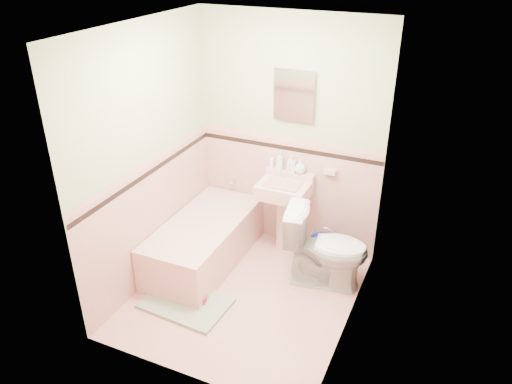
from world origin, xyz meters
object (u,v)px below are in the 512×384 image
at_px(sink, 283,217).
at_px(shoe, 198,298).
at_px(soap_bottle_mid, 292,164).
at_px(toilet, 326,248).
at_px(medicine_cabinet, 294,95).
at_px(bucket, 323,250).
at_px(soap_bottle_right, 300,166).
at_px(soap_bottle_left, 280,161).
at_px(bathtub, 205,243).

bearing_deg(sink, shoe, -108.70).
bearing_deg(soap_bottle_mid, toilet, -43.03).
xyz_separation_m(medicine_cabinet, shoe, (-0.40, -1.39, -1.64)).
bearing_deg(toilet, bucket, 11.41).
bearing_deg(bucket, shoe, -127.08).
height_order(soap_bottle_right, shoe, soap_bottle_right).
relative_size(medicine_cabinet, soap_bottle_left, 2.26).
height_order(soap_bottle_right, toilet, soap_bottle_right).
distance_m(bathtub, soap_bottle_left, 1.18).
distance_m(sink, soap_bottle_mid, 0.59).
relative_size(medicine_cabinet, bucket, 1.65).
height_order(medicine_cabinet, soap_bottle_right, medicine_cabinet).
distance_m(bucket, shoe, 1.44).
distance_m(sink, medicine_cabinet, 1.30).
distance_m(bathtub, bucket, 1.26).
relative_size(bathtub, soap_bottle_right, 9.66).
relative_size(sink, soap_bottle_left, 4.04).
height_order(bathtub, soap_bottle_mid, soap_bottle_mid).
xyz_separation_m(bathtub, shoe, (0.28, -0.65, -0.16)).
relative_size(soap_bottle_mid, bucket, 0.66).
distance_m(sink, soap_bottle_right, 0.58).
height_order(sink, soap_bottle_right, soap_bottle_right).
bearing_deg(medicine_cabinet, sink, -90.00).
xyz_separation_m(medicine_cabinet, toilet, (0.59, -0.57, -1.29)).
distance_m(sink, soap_bottle_left, 0.61).
xyz_separation_m(sink, toilet, (0.59, -0.36, -0.00)).
bearing_deg(shoe, toilet, 29.80).
bearing_deg(soap_bottle_mid, bucket, -24.49).
bearing_deg(medicine_cabinet, bathtub, -132.58).
relative_size(medicine_cabinet, shoe, 2.82).
height_order(soap_bottle_left, soap_bottle_right, soap_bottle_left).
distance_m(toilet, shoe, 1.33).
bearing_deg(bathtub, sink, 37.93).
bearing_deg(bathtub, soap_bottle_right, 42.21).
bearing_deg(sink, medicine_cabinet, 90.00).
bearing_deg(soap_bottle_right, shoe, -110.27).
height_order(sink, soap_bottle_left, soap_bottle_left).
bearing_deg(toilet, soap_bottle_mid, 38.38).
bearing_deg(sink, toilet, -31.63).
xyz_separation_m(bathtub, soap_bottle_right, (0.78, 0.71, 0.73)).
bearing_deg(toilet, sink, 49.78).
bearing_deg(sink, soap_bottle_mid, 87.37).
height_order(bathtub, bucket, bathtub).
relative_size(medicine_cabinet, toilet, 0.57).
distance_m(soap_bottle_mid, shoe, 1.68).
height_order(medicine_cabinet, bucket, medicine_cabinet).
bearing_deg(shoe, soap_bottle_right, 60.07).
height_order(soap_bottle_left, shoe, soap_bottle_left).
bearing_deg(soap_bottle_mid, soap_bottle_right, 0.00).
xyz_separation_m(medicine_cabinet, soap_bottle_mid, (0.01, -0.03, -0.73)).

